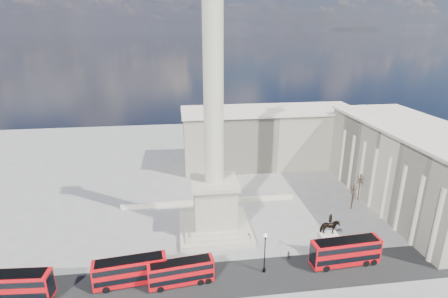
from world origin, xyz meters
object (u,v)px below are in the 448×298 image
at_px(red_bus_b, 181,272).
at_px(pedestrian_standing, 344,251).
at_px(equestrian_statue, 328,241).
at_px(pedestrian_crossing, 249,238).
at_px(nelsons_column, 214,170).
at_px(red_bus_e, 10,287).
at_px(red_bus_c, 346,252).
at_px(red_bus_a, 131,271).
at_px(pedestrian_walking, 288,255).
at_px(victorian_lamp, 265,250).

bearing_deg(red_bus_b, pedestrian_standing, 0.21).
bearing_deg(equestrian_statue, pedestrian_crossing, 155.46).
bearing_deg(pedestrian_crossing, nelsons_column, -0.62).
distance_m(nelsons_column, red_bus_b, 19.78).
relative_size(nelsons_column, red_bus_e, 4.14).
bearing_deg(red_bus_c, equestrian_statue, 122.65).
distance_m(red_bus_c, equestrian_statue, 3.45).
distance_m(pedestrian_standing, pedestrian_crossing, 17.20).
distance_m(red_bus_a, pedestrian_walking, 26.72).
relative_size(red_bus_b, pedestrian_standing, 6.22).
height_order(nelsons_column, pedestrian_standing, nelsons_column).
bearing_deg(red_bus_e, equestrian_statue, 8.97).
relative_size(red_bus_a, victorian_lamp, 1.57).
relative_size(victorian_lamp, equestrian_statue, 0.88).
relative_size(red_bus_a, equestrian_statue, 1.38).
height_order(pedestrian_standing, pedestrian_crossing, pedestrian_crossing).
relative_size(nelsons_column, pedestrian_crossing, 27.21).
relative_size(red_bus_a, pedestrian_walking, 6.62).
distance_m(victorian_lamp, pedestrian_walking, 6.60).
height_order(red_bus_a, red_bus_e, red_bus_e).
distance_m(equestrian_statue, pedestrian_walking, 7.47).
bearing_deg(red_bus_b, red_bus_e, 173.93).
bearing_deg(pedestrian_standing, victorian_lamp, -34.88).
xyz_separation_m(red_bus_b, pedestrian_walking, (18.64, 3.62, -1.32)).
xyz_separation_m(red_bus_e, equestrian_statue, (50.82, 4.32, 0.37)).
bearing_deg(pedestrian_walking, red_bus_c, -34.92).
distance_m(red_bus_c, pedestrian_walking, 9.67).
xyz_separation_m(nelsons_column, red_bus_b, (-6.89, -15.12, -10.73)).
bearing_deg(victorian_lamp, red_bus_b, -175.65).
bearing_deg(red_bus_c, pedestrian_standing, 64.34).
xyz_separation_m(red_bus_b, victorian_lamp, (13.62, 1.04, 2.11)).
bearing_deg(red_bus_a, nelsons_column, 37.00).
height_order(red_bus_a, pedestrian_walking, red_bus_a).
xyz_separation_m(red_bus_b, pedestrian_standing, (28.84, 3.62, -1.35)).
distance_m(red_bus_e, equestrian_statue, 51.01).
bearing_deg(pedestrian_crossing, red_bus_e, 56.02).
relative_size(red_bus_b, pedestrian_walking, 6.05).
bearing_deg(equestrian_statue, pedestrian_standing, -6.10).
bearing_deg(victorian_lamp, pedestrian_walking, 27.20).
height_order(pedestrian_walking, pedestrian_standing, pedestrian_walking).
bearing_deg(equestrian_statue, nelsons_column, 149.44).
height_order(nelsons_column, equestrian_statue, nelsons_column).
xyz_separation_m(nelsons_column, pedestrian_crossing, (5.93, -5.24, -12.00)).
bearing_deg(pedestrian_crossing, red_bus_c, -169.23).
bearing_deg(pedestrian_walking, red_bus_a, 165.48).
height_order(nelsons_column, red_bus_b, nelsons_column).
bearing_deg(pedestrian_crossing, pedestrian_standing, -160.48).
distance_m(red_bus_a, pedestrian_crossing, 22.58).
relative_size(equestrian_statue, pedestrian_crossing, 4.55).
bearing_deg(pedestrian_standing, red_bus_e, -40.26).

